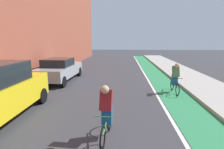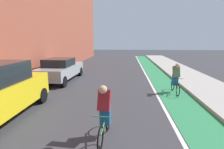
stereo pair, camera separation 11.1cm
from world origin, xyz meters
TOP-DOWN VIEW (x-y plane):
  - ground_plane at (0.00, 14.98)m, footprint 83.51×83.51m
  - bike_lane_paint at (3.60, 16.98)m, footprint 1.60×37.96m
  - lane_divider_stripe at (2.70, 16.98)m, footprint 0.12×37.96m
  - sidewalk_right at (5.79, 16.98)m, footprint 2.78×37.96m
  - parked_sedan_silver at (-3.35, 16.30)m, footprint 2.00×4.64m
  - cyclist_mid at (0.56, 9.22)m, footprint 0.48×1.68m
  - cyclist_trailing at (3.68, 13.93)m, footprint 0.48×1.67m

SIDE VIEW (x-z plane):
  - ground_plane at x=0.00m, z-range 0.00..0.00m
  - bike_lane_paint at x=3.60m, z-range 0.00..0.00m
  - lane_divider_stripe at x=2.70m, z-range 0.00..0.00m
  - sidewalk_right at x=5.79m, z-range 0.00..0.14m
  - parked_sedan_silver at x=-3.35m, z-range 0.02..1.55m
  - cyclist_trailing at x=3.68m, z-range 0.01..1.60m
  - cyclist_mid at x=0.56m, z-range 0.01..1.60m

